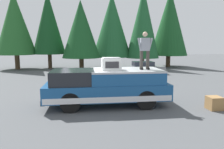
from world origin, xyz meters
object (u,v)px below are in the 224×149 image
object	(u,v)px
person_on_truck_bed	(145,50)
parked_car_grey	(142,68)
compressor_unit	(111,64)
pickup_truck	(107,86)
wooden_crate	(214,103)

from	to	relation	value
person_on_truck_bed	parked_car_grey	xyz separation A→B (m)	(9.91, -2.63, -1.97)
compressor_unit	person_on_truck_bed	bearing A→B (deg)	-87.83
person_on_truck_bed	pickup_truck	bearing A→B (deg)	86.59
pickup_truck	person_on_truck_bed	bearing A→B (deg)	-93.41
compressor_unit	wooden_crate	distance (m)	4.77
person_on_truck_bed	wooden_crate	world-z (taller)	person_on_truck_bed
compressor_unit	pickup_truck	bearing A→B (deg)	47.16
wooden_crate	person_on_truck_bed	bearing A→B (deg)	68.20
parked_car_grey	wooden_crate	xyz separation A→B (m)	(-11.03, -0.18, -0.30)
compressor_unit	parked_car_grey	bearing A→B (deg)	-22.66
pickup_truck	parked_car_grey	distance (m)	10.73
pickup_truck	parked_car_grey	size ratio (longest dim) A/B	1.35
person_on_truck_bed	wooden_crate	size ratio (longest dim) A/B	3.02
pickup_truck	parked_car_grey	bearing A→B (deg)	-23.84
pickup_truck	compressor_unit	size ratio (longest dim) A/B	6.60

